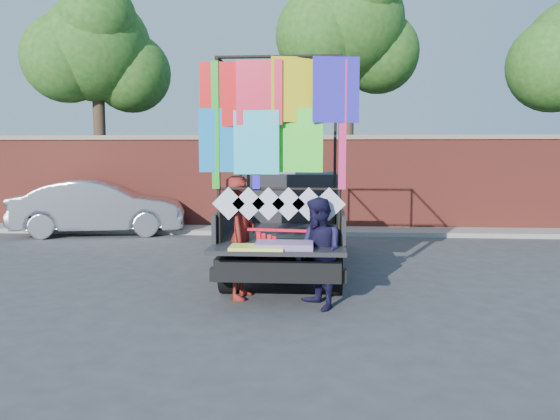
# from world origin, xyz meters

# --- Properties ---
(ground) EXTENTS (90.00, 90.00, 0.00)m
(ground) POSITION_xyz_m (0.00, 0.00, 0.00)
(ground) COLOR #38383A
(ground) RESTS_ON ground
(brick_wall) EXTENTS (30.00, 0.45, 2.61)m
(brick_wall) POSITION_xyz_m (0.00, 7.00, 1.33)
(brick_wall) COLOR maroon
(brick_wall) RESTS_ON ground
(curb) EXTENTS (30.00, 1.20, 0.12)m
(curb) POSITION_xyz_m (0.00, 6.30, 0.06)
(curb) COLOR gray
(curb) RESTS_ON ground
(tree_left) EXTENTS (4.20, 3.30, 7.05)m
(tree_left) POSITION_xyz_m (-6.48, 8.12, 5.12)
(tree_left) COLOR #38281C
(tree_left) RESTS_ON ground
(tree_mid) EXTENTS (4.20, 3.30, 7.73)m
(tree_mid) POSITION_xyz_m (1.02, 8.12, 5.70)
(tree_mid) COLOR #38281C
(tree_mid) RESTS_ON ground
(pickup_truck) EXTENTS (2.19, 5.51, 3.47)m
(pickup_truck) POSITION_xyz_m (-0.41, 2.18, 0.87)
(pickup_truck) COLOR black
(pickup_truck) RESTS_ON ground
(sedan) EXTENTS (4.52, 2.35, 1.42)m
(sedan) POSITION_xyz_m (-5.53, 5.67, 0.71)
(sedan) COLOR silver
(sedan) RESTS_ON ground
(woman) EXTENTS (0.50, 0.70, 1.81)m
(woman) POSITION_xyz_m (-0.98, -0.26, 0.90)
(woman) COLOR maroon
(woman) RESTS_ON ground
(man) EXTENTS (0.87, 0.94, 1.54)m
(man) POSITION_xyz_m (0.15, -0.74, 0.77)
(man) COLOR #171433
(man) RESTS_ON ground
(streamer_bundle) EXTENTS (0.89, 0.16, 0.62)m
(streamer_bundle) POSITION_xyz_m (-0.51, -0.51, 0.87)
(streamer_bundle) COLOR #F90D21
(streamer_bundle) RESTS_ON ground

